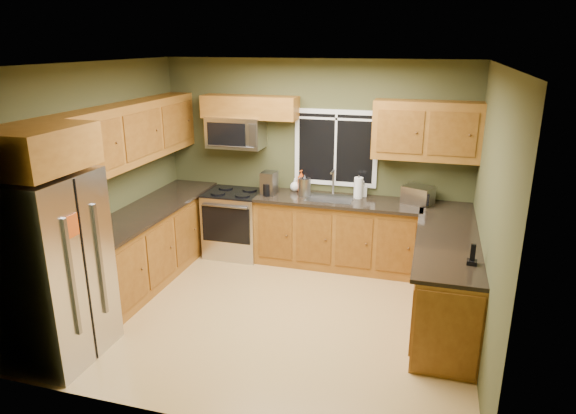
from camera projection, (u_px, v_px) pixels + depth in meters
The scene contains 29 objects.
floor at pixel (275, 313), 5.75m from camera, with size 4.20×4.20×0.00m, color tan.
ceiling at pixel (273, 64), 4.92m from camera, with size 4.20×4.20×0.00m, color white.
back_wall at pixel (314, 161), 6.98m from camera, with size 4.20×4.20×0.00m, color #404223.
front_wall at pixel (199, 268), 3.68m from camera, with size 4.20×4.20×0.00m, color #404223.
left_wall at pixel (100, 184), 5.88m from camera, with size 3.60×3.60×0.00m, color #404223.
right_wall at pixel (489, 216), 4.78m from camera, with size 3.60×3.60×0.00m, color #404223.
window at pixel (336, 148), 6.82m from camera, with size 1.12×0.03×1.02m.
base_cabinets_left at pixel (151, 244), 6.51m from camera, with size 0.60×2.65×0.90m, color brown.
countertop_left at pixel (150, 209), 6.36m from camera, with size 0.65×2.65×0.04m, color black.
base_cabinets_back at pixel (338, 234), 6.87m from camera, with size 2.17×0.60×0.90m, color brown.
countertop_back at pixel (338, 201), 6.70m from camera, with size 2.17×0.65×0.04m, color black.
base_cabinets_peninsula at pixel (446, 276), 5.63m from camera, with size 0.60×2.52×0.90m.
countertop_peninsula at pixel (447, 235), 5.50m from camera, with size 0.65×2.50×0.04m, color black.
upper_cabinets_left at pixel (131, 133), 6.12m from camera, with size 0.33×2.65×0.72m, color brown.
upper_cabinets_back_left at pixel (250, 107), 6.83m from camera, with size 1.30×0.33×0.30m, color brown.
upper_cabinets_back_right at pixel (426, 131), 6.29m from camera, with size 1.30×0.33×0.72m, color brown.
upper_cabinet_over_fridge at pixel (34, 149), 4.39m from camera, with size 0.72×0.90×0.38m, color brown.
refrigerator at pixel (53, 269), 4.74m from camera, with size 0.74×0.90×1.80m.
range at pixel (235, 223), 7.22m from camera, with size 0.76×0.69×0.94m.
microwave at pixel (236, 132), 6.96m from camera, with size 0.76×0.41×0.42m.
sink at pixel (330, 197), 6.74m from camera, with size 0.60×0.42×0.36m.
toaster_oven at pixel (418, 195), 6.50m from camera, with size 0.43×0.40×0.22m.
coffee_maker at pixel (269, 184), 6.87m from camera, with size 0.20×0.26×0.31m.
kettle at pixel (305, 186), 6.80m from camera, with size 0.21×0.21×0.30m.
paper_towel_roll at pixel (358, 188), 6.71m from camera, with size 0.15×0.15×0.31m.
soap_bottle_a at pixel (301, 181), 7.01m from camera, with size 0.11×0.12×0.30m, color #BF4512.
soap_bottle_b at pixel (363, 189), 6.80m from camera, with size 0.09×0.10×0.21m, color white.
soap_bottle_c at pixel (295, 185), 7.05m from camera, with size 0.14×0.14×0.18m, color white.
cordless_phone at pixel (472, 258), 4.72m from camera, with size 0.10×0.10×0.20m.
Camera 1 is at (1.55, -4.86, 2.90)m, focal length 32.00 mm.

